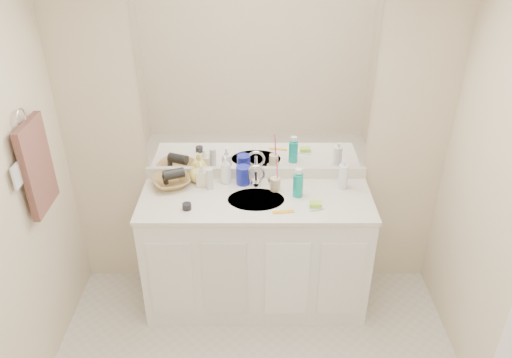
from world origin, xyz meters
The scene contains 25 objects.
wall_back centered at (0.00, 1.30, 1.20)m, with size 2.60×0.02×2.40m, color beige.
vanity_cabinet centered at (0.00, 1.02, 0.42)m, with size 1.50×0.55×0.85m, color white.
countertop centered at (0.00, 1.02, 0.86)m, with size 1.52×0.57×0.03m, color silver.
backsplash centered at (0.00, 1.29, 0.92)m, with size 1.52×0.03×0.08m, color silver.
sink_basin centered at (0.00, 1.00, 0.87)m, with size 0.37×0.37×0.02m, color beige.
faucet centered at (0.00, 1.18, 0.94)m, with size 0.02×0.02×0.11m, color silver.
mirror centered at (0.00, 1.29, 1.56)m, with size 1.48×0.01×1.20m, color white.
blue_mug centered at (-0.09, 1.21, 0.94)m, with size 0.09×0.09×0.13m, color #1720A1.
tan_cup centered at (0.13, 1.12, 0.92)m, with size 0.07×0.07×0.09m, color beige.
toothbrush centered at (0.14, 1.12, 1.03)m, with size 0.01×0.01×0.19m, color #F44083.
mouthwash_bottle centered at (0.27, 1.05, 0.96)m, with size 0.07×0.07×0.16m, color #0DA093.
clear_pump_bottle centered at (0.58, 1.15, 0.96)m, with size 0.06×0.06×0.17m, color white.
soap_dish centered at (0.37, 0.91, 0.89)m, with size 0.09×0.07×0.01m, color white.
green_soap centered at (0.37, 0.91, 0.90)m, with size 0.07×0.05×0.03m, color #9AD534.
orange_comb centered at (0.17, 0.86, 0.88)m, with size 0.14×0.03×0.01m, color orange.
dark_jar centered at (-0.43, 0.89, 0.90)m, with size 0.06×0.06×0.04m, color black.
extra_white_bottle centered at (-0.31, 1.14, 0.95)m, with size 0.05×0.05×0.15m, color silver.
soap_bottle_white centered at (-0.21, 1.22, 0.98)m, with size 0.08×0.08×0.20m, color white.
soap_bottle_cream centered at (-0.36, 1.19, 0.96)m, with size 0.07×0.08×0.16m, color beige.
soap_bottle_yellow centered at (-0.40, 1.24, 0.96)m, with size 0.12×0.12×0.16m, color #F9E360.
wicker_basket centered at (-0.57, 1.18, 0.91)m, with size 0.25×0.25×0.06m, color olive.
hair_dryer centered at (-0.55, 1.18, 0.97)m, with size 0.07×0.07×0.14m, color black.
towel_ring centered at (-1.27, 0.77, 1.55)m, with size 0.11×0.11×0.01m, color silver.
hand_towel centered at (-1.25, 0.77, 1.25)m, with size 0.04×0.32×0.55m, color #4E2F29.
switch_plate centered at (-1.27, 0.57, 1.30)m, with size 0.01×0.09×0.13m, color silver.
Camera 1 is at (-0.00, -1.72, 2.62)m, focal length 35.00 mm.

